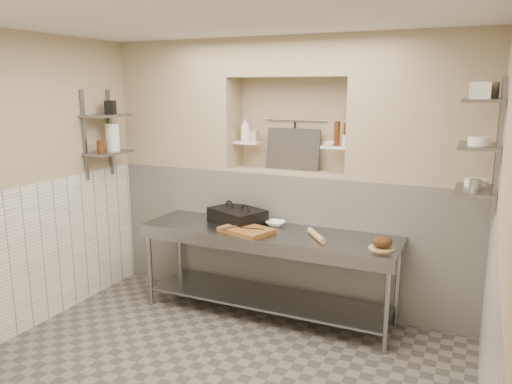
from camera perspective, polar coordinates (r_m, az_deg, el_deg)
The scene contains 48 objects.
floor at distance 4.38m, azimuth -5.15°, elevation -20.57°, with size 4.00×3.90×0.10m, color #645E58.
ceiling at distance 3.74m, azimuth -6.03°, elevation 20.32°, with size 4.00×3.90×0.10m, color silver.
wall_left at distance 5.13m, azimuth -25.81°, elevation 0.61°, with size 0.10×3.90×2.80m, color tan.
wall_right at distance 3.32m, azimuth 26.87°, elevation -5.11°, with size 0.10×3.90×2.80m, color tan.
wall_back at distance 5.59m, azimuth 4.74°, elevation 2.62°, with size 4.00×0.10×2.80m, color tan.
backwall_lower at distance 5.52m, azimuth 3.73°, elevation -4.95°, with size 4.00×0.40×1.40m, color white.
alcove_sill at distance 5.36m, azimuth 3.83°, elevation 2.33°, with size 1.30×0.40×0.02m, color tan.
backwall_pillar_left at distance 5.89m, azimuth -8.41°, elevation 9.85°, with size 1.35×0.40×1.40m, color tan.
backwall_pillar_right at distance 4.98m, azimuth 18.54°, elevation 9.01°, with size 1.35×0.40×1.40m, color tan.
backwall_header at distance 5.29m, azimuth 4.01°, elevation 15.14°, with size 1.30×0.40×0.40m, color tan.
wainscot_left at distance 5.25m, azimuth -24.70°, elevation -6.94°, with size 0.02×3.90×1.40m, color white.
wainscot_right at distance 3.58m, azimuth 24.79°, elevation -15.84°, with size 0.02×3.90×1.40m, color white.
alcove_shelf_left at distance 5.51m, azimuth -1.02°, elevation 5.67°, with size 0.28×0.16×0.03m, color white.
alcove_shelf_right at distance 5.16m, azimuth 9.09°, elevation 5.10°, with size 0.28×0.16×0.03m, color white.
utensil_rail at distance 5.45m, azimuth 4.55°, elevation 8.20°, with size 0.02×0.02×0.70m, color gray.
hanging_steel at distance 5.45m, azimuth 4.45°, elevation 6.41°, with size 0.02×0.02×0.30m, color black.
splash_panel at distance 5.42m, azimuth 4.24°, elevation 4.89°, with size 0.60×0.02×0.45m, color #383330.
shelf_rail_left_a at distance 5.89m, azimuth -16.34°, elevation 6.58°, with size 0.03×0.03×0.95m, color slate.
shelf_rail_left_b at distance 5.60m, azimuth -19.01°, elevation 6.15°, with size 0.03×0.03×0.95m, color slate.
wall_shelf_left_lower at distance 5.68m, azimuth -16.50°, elevation 4.34°, with size 0.30×0.50×0.03m, color slate.
wall_shelf_left_upper at distance 5.64m, azimuth -16.74°, elevation 8.37°, with size 0.30×0.50×0.03m, color slate.
shelf_rail_right_a at distance 4.47m, azimuth 25.93°, elevation 4.95°, with size 0.03×0.03×1.05m, color slate.
shelf_rail_right_b at distance 4.07m, azimuth 26.02°, elevation 4.37°, with size 0.03×0.03×1.05m, color slate.
wall_shelf_right_lower at distance 4.32m, azimuth 23.77°, elevation 0.22°, with size 0.30×0.50×0.03m, color slate.
wall_shelf_right_mid at distance 4.27m, azimuth 24.16°, elevation 4.83°, with size 0.30×0.50×0.03m, color slate.
wall_shelf_right_upper at distance 4.25m, azimuth 24.57°, elevation 9.51°, with size 0.30×0.50×0.03m, color slate.
prep_table at distance 5.04m, azimuth 1.29°, elevation -7.28°, with size 2.60×0.70×0.90m.
panini_press at distance 5.25m, azimuth -2.15°, elevation -2.73°, with size 0.66×0.59×0.15m.
cutting_board at distance 4.91m, azimuth -1.11°, elevation -4.38°, with size 0.49×0.34×0.04m, color brown.
knife_blade at distance 4.87m, azimuth -0.47°, elevation -4.20°, with size 0.24×0.03×0.01m, color gray.
tongs at distance 4.90m, azimuth -2.96°, elevation -4.02°, with size 0.02×0.02×0.24m, color gray.
mixing_bowl at distance 5.14m, azimuth 2.25°, elevation -3.61°, with size 0.19×0.19×0.05m, color white.
rolling_pin at distance 4.75m, azimuth 6.90°, elevation -4.96°, with size 0.06×0.06×0.37m, color tan.
bread_board at distance 4.57m, azimuth 14.17°, elevation -6.22°, with size 0.23×0.23×0.01m, color tan.
bread_loaf at distance 4.55m, azimuth 14.21°, elevation -5.50°, with size 0.18×0.18×0.11m, color #4C2D19.
bottle_soap at distance 5.50m, azimuth -1.22°, elevation 7.18°, with size 0.10×0.10×0.27m, color white.
jar_alcove at distance 5.52m, azimuth -0.21°, elevation 6.45°, with size 0.08×0.08×0.12m, color tan.
bowl_alcove at distance 5.17m, azimuth 8.45°, elevation 5.49°, with size 0.13×0.13×0.04m, color white.
condiment_a at distance 5.13m, azimuth 10.30°, elevation 6.47°, with size 0.06×0.06×0.23m, color #48230E.
condiment_b at distance 5.13m, azimuth 9.23°, elevation 6.60°, with size 0.06×0.06×0.25m, color #48230E.
condiment_c at distance 5.14m, azimuth 10.19°, elevation 5.81°, with size 0.07×0.07×0.11m, color white.
jug_left at distance 5.72m, azimuth -16.08°, elevation 6.04°, with size 0.15×0.15×0.30m, color white.
jar_left at distance 5.58m, azimuth -17.31°, elevation 4.99°, with size 0.09×0.09×0.13m, color #48230E.
box_left_upper at distance 5.69m, azimuth -16.31°, elevation 9.28°, with size 0.10×0.10×0.14m, color black.
bowl_right at distance 4.43m, azimuth 23.85°, elevation 1.01°, with size 0.18×0.18×0.06m, color white.
canister_right at distance 4.21m, azimuth 23.81°, elevation 0.74°, with size 0.09×0.09×0.09m, color gray.
bowl_right_mid at distance 4.20m, azimuth 24.20°, elevation 5.33°, with size 0.17×0.17×0.06m, color white.
basket_right at distance 4.32m, azimuth 24.66°, elevation 10.53°, with size 0.16×0.20×0.13m, color gray.
Camera 1 is at (1.86, -3.20, 2.30)m, focal length 35.00 mm.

